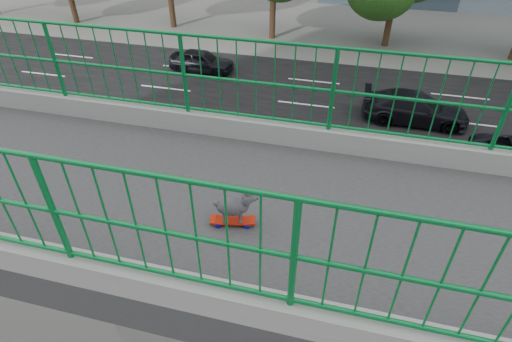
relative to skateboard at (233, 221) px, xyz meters
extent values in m
cube|color=black|center=(-13.35, -1.19, -7.04)|extent=(18.00, 90.00, 0.02)
cube|color=#2D2D2F|center=(-0.35, -1.19, -0.30)|extent=(3.00, 24.00, 0.50)
cube|color=gray|center=(-1.75, -1.19, 0.10)|extent=(0.20, 24.00, 0.30)
cylinder|color=#0C7334|center=(-1.75, -1.19, 1.35)|extent=(0.04, 24.00, 0.04)
cylinder|color=#0C7334|center=(-1.75, -1.19, 0.80)|extent=(0.04, 24.00, 0.04)
cylinder|color=#0C7334|center=(-1.75, -1.19, 0.80)|extent=(0.06, 0.06, 1.10)
cube|color=gray|center=(1.05, -1.19, 0.10)|extent=(0.20, 24.00, 0.30)
cylinder|color=#0C7334|center=(1.05, -1.19, 1.35)|extent=(0.04, 24.00, 0.04)
cylinder|color=#0C7334|center=(1.05, -1.19, 0.80)|extent=(0.04, 24.00, 0.04)
cylinder|color=#0C7334|center=(1.05, -1.19, 0.80)|extent=(0.06, 0.06, 1.10)
cylinder|color=black|center=(-25.85, -21.19, -5.74)|extent=(0.44, 0.44, 2.62)
cylinder|color=black|center=(-26.75, -13.19, -5.56)|extent=(0.44, 0.44, 2.97)
cylinder|color=black|center=(-26.15, -5.19, -5.68)|extent=(0.44, 0.44, 2.73)
cylinder|color=black|center=(-26.55, 2.81, -5.61)|extent=(0.44, 0.44, 2.87)
cube|color=red|center=(0.00, 0.00, 0.01)|extent=(0.24, 0.50, 0.02)
cube|color=#99999E|center=(0.03, -0.15, -0.01)|extent=(0.09, 0.05, 0.02)
cylinder|color=#0A07A0|center=(-0.03, -0.16, -0.02)|extent=(0.04, 0.06, 0.06)
sphere|color=yellow|center=(-0.03, -0.16, -0.02)|extent=(0.02, 0.02, 0.02)
cylinder|color=#0A07A0|center=(0.09, -0.14, -0.02)|extent=(0.04, 0.06, 0.06)
sphere|color=yellow|center=(0.09, -0.14, -0.02)|extent=(0.02, 0.02, 0.02)
cube|color=#99999E|center=(-0.03, 0.15, -0.01)|extent=(0.09, 0.05, 0.02)
cylinder|color=#0A07A0|center=(-0.09, 0.14, -0.02)|extent=(0.04, 0.06, 0.06)
sphere|color=yellow|center=(-0.09, 0.14, -0.02)|extent=(0.02, 0.02, 0.02)
cylinder|color=#0A07A0|center=(0.03, 0.16, -0.02)|extent=(0.04, 0.06, 0.06)
sphere|color=yellow|center=(0.03, 0.16, -0.02)|extent=(0.02, 0.02, 0.02)
ellipsoid|color=#29262B|center=(0.00, 0.00, 0.21)|extent=(0.25, 0.34, 0.21)
sphere|color=#29262B|center=(-0.04, 0.17, 0.34)|extent=(0.14, 0.14, 0.14)
sphere|color=black|center=(-0.05, 0.25, 0.32)|extent=(0.02, 0.02, 0.02)
sphere|color=#29262B|center=(0.03, -0.16, 0.25)|extent=(0.07, 0.07, 0.07)
cylinder|color=#29262B|center=(-0.06, 0.07, 0.08)|extent=(0.03, 0.03, 0.13)
cylinder|color=#29262B|center=(0.02, 0.09, 0.08)|extent=(0.03, 0.03, 0.13)
cylinder|color=#29262B|center=(-0.02, -0.09, 0.08)|extent=(0.03, 0.03, 0.13)
cylinder|color=#29262B|center=(0.06, -0.07, 0.08)|extent=(0.03, 0.03, 0.13)
imported|color=#95959A|center=(-6.35, 2.57, -6.33)|extent=(1.69, 4.20, 1.43)
imported|color=black|center=(-15.95, 4.14, -6.32)|extent=(2.03, 5.00, 1.45)
imported|color=black|center=(-19.15, -8.01, -6.39)|extent=(1.56, 3.87, 1.32)
imported|color=black|center=(-6.35, 1.51, -6.28)|extent=(1.62, 4.65, 1.53)
imported|color=#B3070B|center=(-9.55, 3.95, -6.26)|extent=(2.63, 5.71, 1.59)
camera|label=1|loc=(3.04, 1.03, 3.07)|focal=28.72mm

